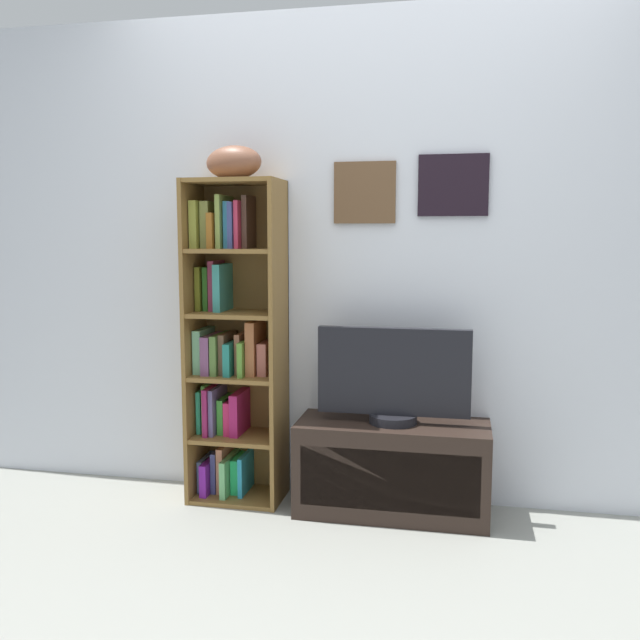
{
  "coord_description": "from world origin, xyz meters",
  "views": [
    {
      "loc": [
        0.42,
        -2.15,
        1.29
      ],
      "look_at": [
        -0.2,
        0.85,
        0.91
      ],
      "focal_mm": 38.51,
      "sensor_mm": 36.0,
      "label": 1
    }
  ],
  "objects": [
    {
      "name": "ground",
      "position": [
        0.0,
        0.0,
        -0.02
      ],
      "size": [
        5.2,
        5.2,
        0.04
      ],
      "primitive_type": "cube",
      "color": "gray"
    },
    {
      "name": "tv_stand",
      "position": [
        0.13,
        0.92,
        0.21
      ],
      "size": [
        0.88,
        0.36,
        0.43
      ],
      "color": "black",
      "rests_on": "ground"
    },
    {
      "name": "football",
      "position": [
        -0.63,
        0.95,
        1.62
      ],
      "size": [
        0.32,
        0.23,
        0.15
      ],
      "primitive_type": "ellipsoid",
      "rotation": [
        0.0,
        0.0,
        -0.27
      ],
      "color": "brown",
      "rests_on": "bookshelf"
    },
    {
      "name": "television",
      "position": [
        0.13,
        0.92,
        0.65
      ],
      "size": [
        0.7,
        0.22,
        0.44
      ],
      "color": "black",
      "rests_on": "tv_stand"
    },
    {
      "name": "bookshelf",
      "position": [
        -0.66,
        0.98,
        0.75
      ],
      "size": [
        0.45,
        0.3,
        1.55
      ],
      "color": "brown",
      "rests_on": "ground"
    },
    {
      "name": "back_wall",
      "position": [
        0.0,
        1.13,
        1.17
      ],
      "size": [
        4.8,
        0.08,
        2.33
      ],
      "color": "silver",
      "rests_on": "ground"
    }
  ]
}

